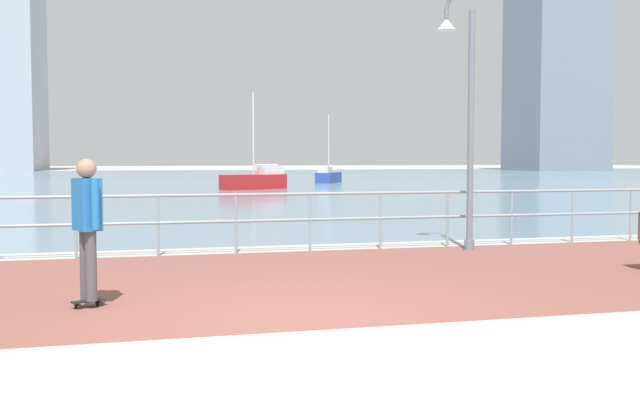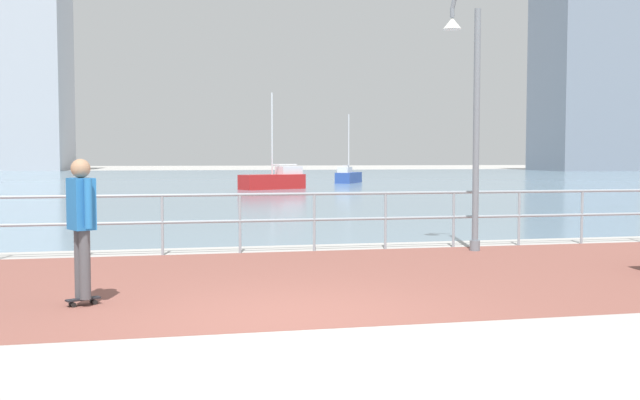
% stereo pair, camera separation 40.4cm
% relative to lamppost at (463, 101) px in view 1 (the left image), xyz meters
% --- Properties ---
extents(ground, '(220.00, 220.00, 0.00)m').
position_rel_lamppost_xyz_m(ground, '(-4.28, 34.92, -2.84)').
color(ground, '#ADAAA5').
extents(brick_paving, '(28.00, 6.10, 0.01)m').
position_rel_lamppost_xyz_m(brick_paving, '(-4.28, -2.58, -2.83)').
color(brick_paving, brown).
rests_on(brick_paving, ground).
extents(harbor_water, '(180.00, 88.00, 0.00)m').
position_rel_lamppost_xyz_m(harbor_water, '(-4.28, 45.47, -2.83)').
color(harbor_water, '#6B899E').
rests_on(harbor_water, ground).
extents(waterfront_railing, '(25.25, 0.06, 1.11)m').
position_rel_lamppost_xyz_m(waterfront_railing, '(-4.28, 0.47, -2.07)').
color(waterfront_railing, '#8C99A3').
rests_on(waterfront_railing, ground).
extents(lamppost, '(0.60, 0.71, 5.13)m').
position_rel_lamppost_xyz_m(lamppost, '(0.00, 0.00, 0.00)').
color(lamppost, slate).
rests_on(lamppost, ground).
extents(skateboarder, '(0.41, 0.53, 1.75)m').
position_rel_lamppost_xyz_m(skateboarder, '(-6.60, -3.88, -1.78)').
color(skateboarder, black).
rests_on(skateboarder, ground).
extents(sailboat_gray, '(2.59, 3.48, 4.78)m').
position_rel_lamppost_xyz_m(sailboat_gray, '(6.83, 35.93, -2.38)').
color(sailboat_gray, '#284799').
rests_on(sailboat_gray, ground).
extents(sailboat_white, '(3.95, 2.77, 5.37)m').
position_rel_lamppost_xyz_m(sailboat_white, '(0.33, 27.23, -2.32)').
color(sailboat_white, '#B21E1E').
rests_on(sailboat_white, ground).
extents(tower_brick, '(10.90, 10.30, 32.07)m').
position_rel_lamppost_xyz_m(tower_brick, '(49.75, 75.97, 12.37)').
color(tower_brick, slate).
rests_on(tower_brick, ground).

